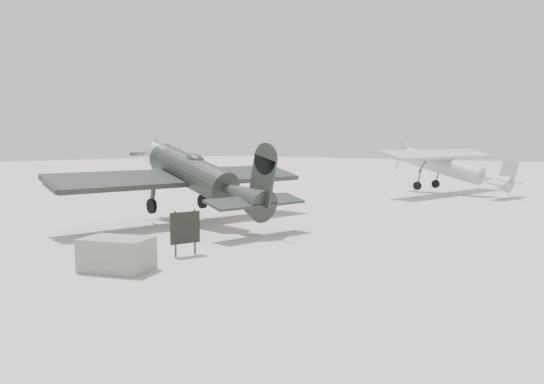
{
  "coord_description": "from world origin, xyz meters",
  "views": [
    {
      "loc": [
        10.42,
        -13.32,
        3.15
      ],
      "look_at": [
        -0.97,
        0.26,
        1.5
      ],
      "focal_mm": 35.0,
      "sensor_mm": 36.0,
      "label": 1
    }
  ],
  "objects_px": {
    "highwing_monoplane": "(448,163)",
    "sign_board": "(185,228)",
    "lowwing_monoplane": "(201,177)",
    "equipment_block": "(117,255)"
  },
  "relations": [
    {
      "from": "highwing_monoplane",
      "to": "sign_board",
      "type": "distance_m",
      "value": 22.25
    },
    {
      "from": "lowwing_monoplane",
      "to": "highwing_monoplane",
      "type": "height_order",
      "value": "lowwing_monoplane"
    },
    {
      "from": "highwing_monoplane",
      "to": "equipment_block",
      "type": "xyz_separation_m",
      "value": [
        1.44,
        -24.44,
        -1.51
      ]
    },
    {
      "from": "highwing_monoplane",
      "to": "equipment_block",
      "type": "distance_m",
      "value": 24.53
    },
    {
      "from": "equipment_block",
      "to": "highwing_monoplane",
      "type": "bearing_deg",
      "value": 93.37
    },
    {
      "from": "highwing_monoplane",
      "to": "lowwing_monoplane",
      "type": "bearing_deg",
      "value": -89.92
    },
    {
      "from": "highwing_monoplane",
      "to": "sign_board",
      "type": "bearing_deg",
      "value": -78.85
    },
    {
      "from": "highwing_monoplane",
      "to": "sign_board",
      "type": "xyz_separation_m",
      "value": [
        1.36,
        -22.18,
        -1.15
      ]
    },
    {
      "from": "lowwing_monoplane",
      "to": "sign_board",
      "type": "bearing_deg",
      "value": -39.43
    },
    {
      "from": "lowwing_monoplane",
      "to": "highwing_monoplane",
      "type": "xyz_separation_m",
      "value": [
        2.4,
        18.12,
        0.08
      ]
    }
  ]
}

